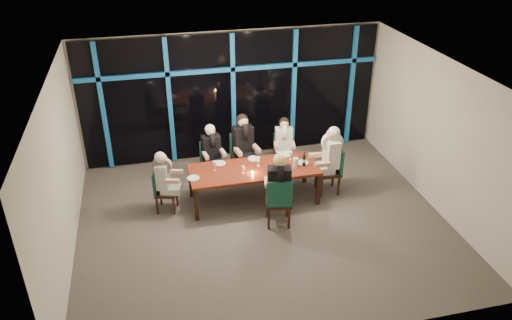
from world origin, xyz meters
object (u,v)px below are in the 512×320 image
object	(u,v)px
chair_end_left	(162,188)
chair_far_mid	(242,153)
dining_table	(254,171)
chair_end_right	(332,167)
diner_near_mid	(279,179)
chair_far_left	(211,159)
water_pitcher	(295,162)
diner_end_right	(330,151)
diner_end_left	(164,173)
diner_far_left	(211,146)
diner_far_mid	(243,138)
chair_near_mid	(279,200)
diner_far_right	(284,138)
wine_bottle	(304,160)
chair_far_right	(283,151)

from	to	relation	value
chair_end_left	chair_far_mid	bearing A→B (deg)	-45.75
dining_table	chair_end_right	size ratio (longest dim) A/B	2.53
diner_near_mid	dining_table	bearing A→B (deg)	-62.15
chair_far_left	water_pitcher	world-z (taller)	water_pitcher
water_pitcher	dining_table	bearing A→B (deg)	156.57
chair_end_right	diner_end_right	xyz separation A→B (m)	(-0.09, 0.00, 0.41)
dining_table	diner_end_left	bearing A→B (deg)	178.47
diner_far_left	diner_far_mid	size ratio (longest dim) A/B	0.90
diner_far_mid	diner_near_mid	bearing A→B (deg)	-91.06
chair_far_left	diner_far_mid	bearing A→B (deg)	-11.77
dining_table	chair_end_left	xyz separation A→B (m)	(-1.85, 0.07, -0.18)
chair_end_left	chair_end_right	xyz separation A→B (m)	(3.53, -0.10, 0.08)
chair_end_left	diner_far_mid	world-z (taller)	diner_far_mid
chair_end_left	chair_near_mid	xyz separation A→B (m)	(2.10, -1.05, 0.08)
chair_far_mid	diner_end_left	bearing A→B (deg)	-160.08
dining_table	diner_far_mid	xyz separation A→B (m)	(-0.01, 0.95, 0.30)
chair_end_right	diner_far_mid	distance (m)	2.00
chair_end_left	diner_end_left	xyz separation A→B (m)	(0.07, -0.02, 0.36)
dining_table	chair_far_mid	xyz separation A→B (m)	(-0.02, 1.04, -0.11)
diner_far_left	diner_end_left	xyz separation A→B (m)	(-1.06, -0.87, -0.04)
dining_table	water_pitcher	bearing A→B (deg)	-7.87
chair_end_right	diner_far_mid	bearing A→B (deg)	-118.34
chair_near_mid	water_pitcher	world-z (taller)	chair_near_mid
chair_end_right	diner_far_right	distance (m)	1.31
wine_bottle	chair_near_mid	bearing A→B (deg)	-131.21
diner_far_left	wine_bottle	bearing A→B (deg)	-38.99
water_pitcher	chair_far_left	bearing A→B (deg)	128.93
diner_far_right	water_pitcher	size ratio (longest dim) A/B	4.58
chair_far_mid	diner_far_mid	xyz separation A→B (m)	(0.01, -0.09, 0.41)
diner_end_right	diner_near_mid	bearing A→B (deg)	-54.77
chair_far_mid	diner_end_left	world-z (taller)	diner_end_left
chair_near_mid	wine_bottle	bearing A→B (deg)	-120.25
chair_end_left	diner_far_left	world-z (taller)	diner_far_left
dining_table	diner_near_mid	size ratio (longest dim) A/B	2.56
diner_end_left	wine_bottle	distance (m)	2.80
chair_far_mid	chair_end_right	world-z (taller)	chair_far_mid
chair_near_mid	diner_far_right	bearing A→B (deg)	-97.42
chair_far_left	dining_table	bearing A→B (deg)	-62.23
chair_far_mid	diner_far_mid	world-z (taller)	diner_far_mid
chair_far_right	diner_far_right	size ratio (longest dim) A/B	1.03
diner_end_left	chair_far_right	bearing A→B (deg)	-53.31
dining_table	chair_far_right	xyz separation A→B (m)	(0.92, 1.05, -0.17)
chair_end_left	diner_near_mid	distance (m)	2.38
chair_near_mid	wine_bottle	distance (m)	1.20
chair_far_mid	diner_far_mid	size ratio (longest dim) A/B	1.03
diner_end_right	diner_far_right	bearing A→B (deg)	-143.77
dining_table	wine_bottle	world-z (taller)	wine_bottle
diner_far_mid	diner_end_right	bearing A→B (deg)	-41.17
wine_bottle	water_pitcher	size ratio (longest dim) A/B	1.65
diner_far_mid	diner_end_left	bearing A→B (deg)	-162.46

